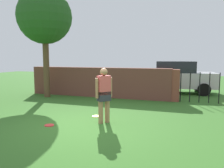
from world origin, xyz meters
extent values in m
plane|color=#336623|center=(0.00, 0.00, 0.00)|extent=(40.00, 40.00, 0.00)
cube|color=brown|center=(-1.50, 4.55, 0.72)|extent=(7.12, 0.50, 1.44)
cylinder|color=brown|center=(-3.82, 3.66, 1.57)|extent=(0.29, 0.29, 3.14)
sphere|color=#23511E|center=(-3.82, 3.66, 3.85)|extent=(2.58, 2.58, 2.58)
cylinder|color=#9E704C|center=(0.35, 0.30, 0.42)|extent=(0.14, 0.14, 0.85)
cylinder|color=#9E704C|center=(0.49, 0.46, 0.42)|extent=(0.14, 0.14, 0.85)
cube|color=#2D2D38|center=(0.42, 0.38, 0.80)|extent=(0.40, 0.42, 0.28)
cube|color=#CC4C4C|center=(0.42, 0.38, 1.12)|extent=(0.40, 0.42, 0.55)
sphere|color=#9E704C|center=(0.42, 0.38, 1.51)|extent=(0.22, 0.22, 0.22)
cylinder|color=#9E704C|center=(0.27, 0.21, 1.05)|extent=(0.09, 0.09, 0.58)
cylinder|color=#9E704C|center=(0.56, 0.55, 1.05)|extent=(0.09, 0.09, 0.58)
cube|color=brown|center=(2.16, 4.55, 0.70)|extent=(0.44, 0.44, 1.40)
cylinder|color=black|center=(2.43, 4.55, 0.65)|extent=(0.04, 0.04, 1.30)
cylinder|color=black|center=(2.81, 4.55, 0.65)|extent=(0.04, 0.04, 1.30)
cylinder|color=black|center=(3.20, 4.55, 0.65)|extent=(0.04, 0.04, 1.30)
cylinder|color=black|center=(3.59, 4.55, 0.65)|extent=(0.04, 0.04, 1.30)
cylinder|color=black|center=(3.97, 4.55, 0.65)|extent=(0.04, 0.04, 1.30)
cube|color=#B7B7BC|center=(2.03, 7.03, 0.72)|extent=(4.39, 2.26, 0.80)
cube|color=#1E2328|center=(2.03, 7.03, 1.42)|extent=(2.19, 1.76, 0.60)
cylinder|color=black|center=(3.26, 8.06, 0.32)|extent=(0.66, 0.31, 0.64)
cylinder|color=black|center=(3.49, 6.38, 0.32)|extent=(0.66, 0.31, 0.64)
cylinder|color=black|center=(0.56, 7.69, 0.32)|extent=(0.66, 0.31, 0.64)
cylinder|color=black|center=(0.79, 6.00, 0.32)|extent=(0.66, 0.31, 0.64)
cylinder|color=red|center=(-0.96, -0.38, 0.01)|extent=(0.27, 0.27, 0.02)
cylinder|color=yellow|center=(-0.09, 0.97, 0.01)|extent=(0.27, 0.27, 0.02)
camera|label=1|loc=(2.74, -5.72, 1.93)|focal=36.29mm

